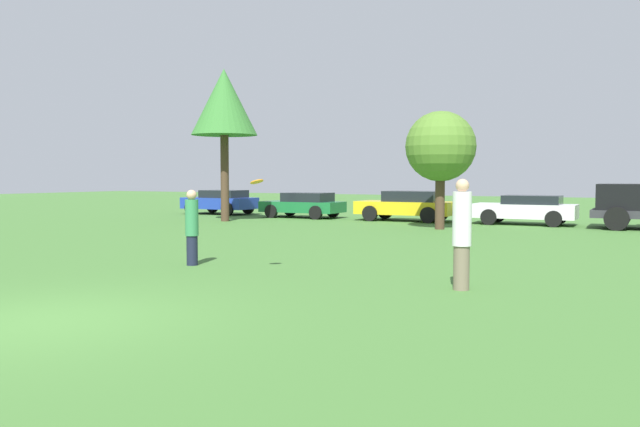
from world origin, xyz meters
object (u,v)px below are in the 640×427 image
at_px(tree_1, 440,147).
at_px(parked_car_green, 304,204).
at_px(parked_car_yellow, 408,205).
at_px(person_catcher, 462,233).
at_px(frisbee, 257,182).
at_px(tree_0, 224,103).
at_px(parked_car_white, 526,209).
at_px(parked_car_blue, 221,201).
at_px(person_thrower, 192,227).

xyz_separation_m(tree_1, parked_car_green, (-7.99, 3.53, -2.47)).
xyz_separation_m(parked_car_green, parked_car_yellow, (5.29, 0.21, 0.07)).
height_order(tree_1, parked_car_green, tree_1).
relative_size(person_catcher, frisbee, 7.04).
bearing_deg(tree_0, parked_car_white, 19.19).
distance_m(tree_1, parked_car_blue, 14.08).
distance_m(frisbee, parked_car_yellow, 16.57).
distance_m(person_catcher, frisbee, 4.37).
relative_size(parked_car_blue, parked_car_yellow, 0.87).
bearing_deg(frisbee, tree_1, 90.29).
bearing_deg(parked_car_green, frisbee, 116.03).
xyz_separation_m(parked_car_green, parked_car_white, (10.45, 0.46, 0.01)).
relative_size(tree_1, parked_car_yellow, 1.02).
bearing_deg(parked_car_white, frisbee, 81.20).
bearing_deg(parked_car_green, tree_1, 155.61).
height_order(frisbee, parked_car_blue, frisbee).
relative_size(frisbee, tree_0, 0.04).
xyz_separation_m(person_catcher, parked_car_yellow, (-7.03, 16.20, -0.28)).
bearing_deg(parked_car_yellow, tree_1, 125.18).
xyz_separation_m(person_thrower, person_catcher, (6.25, -0.21, 0.13)).
xyz_separation_m(person_catcher, tree_1, (-4.34, 12.46, 2.12)).
bearing_deg(frisbee, parked_car_yellow, 99.60).
distance_m(person_thrower, parked_car_yellow, 16.01).
distance_m(parked_car_green, parked_car_yellow, 5.30).
bearing_deg(frisbee, person_thrower, 171.20).
distance_m(frisbee, tree_0, 16.13).
height_order(parked_car_yellow, parked_car_white, parked_car_yellow).
bearing_deg(parked_car_white, parked_car_yellow, 2.16).
xyz_separation_m(person_thrower, tree_1, (1.91, 12.25, 2.25)).
bearing_deg(frisbee, parked_car_blue, 129.12).
relative_size(person_thrower, parked_car_green, 0.43).
distance_m(frisbee, parked_car_blue, 21.24).
bearing_deg(person_thrower, parked_car_blue, 127.18).
distance_m(person_thrower, person_catcher, 6.25).
xyz_separation_m(person_catcher, frisbee, (-4.27, -0.09, 0.90)).
distance_m(parked_car_green, parked_car_white, 10.46).
relative_size(tree_1, parked_car_blue, 1.17).
xyz_separation_m(person_thrower, parked_car_green, (-6.08, 15.78, -0.23)).
distance_m(tree_0, parked_car_white, 13.86).
distance_m(frisbee, parked_car_green, 18.03).
bearing_deg(parked_car_blue, parked_car_white, 179.77).
relative_size(person_thrower, frisbee, 6.12).
bearing_deg(parked_car_green, parked_car_blue, -4.50).
xyz_separation_m(person_catcher, parked_car_green, (-12.32, 15.99, -0.35)).
xyz_separation_m(frisbee, tree_0, (-9.95, 12.24, 3.37)).
height_order(person_catcher, frisbee, person_catcher).
height_order(frisbee, parked_car_yellow, frisbee).
relative_size(frisbee, parked_car_green, 0.07).
distance_m(person_catcher, parked_car_blue, 24.07).
distance_m(tree_0, parked_car_yellow, 9.42).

